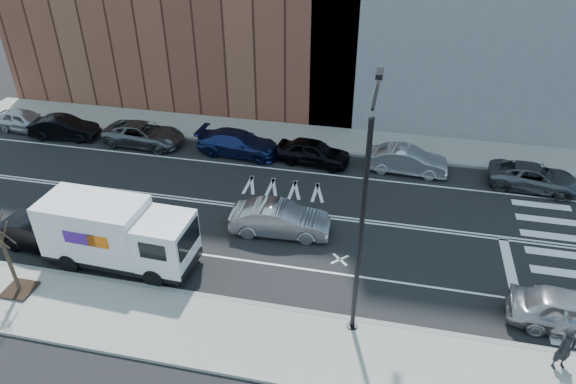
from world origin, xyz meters
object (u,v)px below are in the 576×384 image
at_px(pedestrian, 565,349).
at_px(near_parked_front, 574,313).
at_px(far_parked_b, 64,128).
at_px(fedex_van, 117,233).
at_px(far_parked_a, 26,121).
at_px(driving_sedan, 280,219).

bearing_deg(pedestrian, near_parked_front, 45.54).
bearing_deg(far_parked_b, fedex_van, -142.63).
bearing_deg(near_parked_front, pedestrian, 164.68).
height_order(far_parked_b, near_parked_front, near_parked_front).
bearing_deg(far_parked_a, far_parked_b, -90.36).
relative_size(far_parked_a, driving_sedan, 0.91).
bearing_deg(pedestrian, far_parked_b, 131.79).
height_order(far_parked_a, driving_sedan, driving_sedan).
bearing_deg(fedex_van, far_parked_a, 140.94).
height_order(fedex_van, near_parked_front, fedex_van).
bearing_deg(driving_sedan, pedestrian, -120.68).
distance_m(near_parked_front, pedestrian, 2.37).
bearing_deg(far_parked_b, driving_sedan, -118.42).
height_order(far_parked_a, near_parked_front, near_parked_front).
relative_size(far_parked_b, driving_sedan, 0.92).
distance_m(driving_sedan, near_parked_front, 13.02).
bearing_deg(fedex_van, pedestrian, -4.62).
xyz_separation_m(far_parked_a, pedestrian, (31.25, -13.61, 0.35)).
bearing_deg(driving_sedan, far_parked_a, 64.81).
bearing_deg(near_parked_front, far_parked_a, 76.56).
relative_size(fedex_van, near_parked_front, 1.44).
bearing_deg(near_parked_front, far_parked_b, 75.29).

